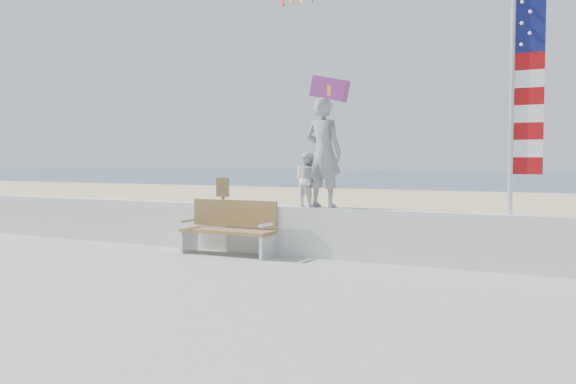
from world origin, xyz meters
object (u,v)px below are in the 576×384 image
child (307,179)px  flag (521,90)px  bench (230,227)px  adult (324,153)px

child → flag: (3.60, -0.00, 1.42)m
flag → child: bearing=180.0°
child → flag: bearing=-160.4°
bench → flag: (4.97, 0.45, 2.30)m
flag → adult: bearing=180.0°
child → flag: 3.87m
bench → adult: bearing=15.1°
bench → flag: bearing=5.2°
adult → flag: 3.41m
adult → bench: (-1.69, -0.45, -1.36)m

